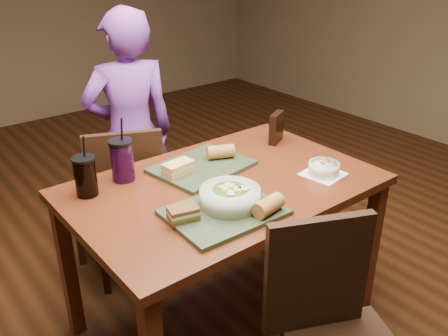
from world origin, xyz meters
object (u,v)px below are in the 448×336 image
(sandwich_far, at_px, (178,168))
(cup_berry, at_px, (122,160))
(chair_far, at_px, (120,197))
(cup_cola, at_px, (85,176))
(sandwich_near, at_px, (183,213))
(baguette_near, at_px, (268,206))
(tray_far, at_px, (202,167))
(dining_table, at_px, (224,201))
(tray_near, at_px, (224,212))
(baguette_far, at_px, (220,152))
(salad_bowl, at_px, (230,196))
(diner, at_px, (131,135))
(chip_bag, at_px, (276,128))
(chair_near, at_px, (333,325))
(soup_bowl, at_px, (324,168))

(sandwich_far, relative_size, cup_berry, 0.50)
(chair_far, distance_m, cup_cola, 0.58)
(chair_far, bearing_deg, sandwich_near, -98.36)
(sandwich_near, height_order, baguette_near, baguette_near)
(chair_far, bearing_deg, tray_far, -63.72)
(dining_table, distance_m, tray_near, 0.28)
(cup_berry, bearing_deg, baguette_far, -14.40)
(dining_table, distance_m, tray_far, 0.20)
(salad_bowl, height_order, baguette_far, salad_bowl)
(baguette_near, bearing_deg, diner, 87.19)
(cup_cola, xyz_separation_m, chip_bag, (1.00, -0.07, -0.01))
(chair_far, bearing_deg, cup_berry, -109.91)
(chair_far, bearing_deg, dining_table, -71.37)
(chair_far, height_order, diner, diner)
(chair_near, bearing_deg, chip_bag, 57.69)
(cup_cola, height_order, cup_berry, cup_berry)
(tray_near, bearing_deg, chair_near, -76.84)
(diner, relative_size, chip_bag, 8.93)
(cup_berry, bearing_deg, tray_far, -20.34)
(dining_table, relative_size, cup_berry, 4.59)
(chair_far, height_order, baguette_far, chair_far)
(chair_near, xyz_separation_m, diner, (0.07, 1.53, 0.22))
(dining_table, relative_size, sandwich_near, 10.69)
(chair_far, height_order, chip_bag, chip_bag)
(cup_cola, bearing_deg, baguette_near, -52.19)
(dining_table, distance_m, chair_far, 0.67)
(sandwich_near, bearing_deg, chair_far, 81.64)
(diner, distance_m, cup_cola, 0.80)
(chair_far, xyz_separation_m, tray_far, (0.22, -0.44, 0.27))
(tray_far, height_order, soup_bowl, soup_bowl)
(salad_bowl, bearing_deg, chair_near, -82.37)
(sandwich_near, height_order, baguette_far, baguette_far)
(soup_bowl, height_order, baguette_near, baguette_near)
(dining_table, distance_m, baguette_far, 0.26)
(soup_bowl, distance_m, cup_berry, 0.88)
(chip_bag, bearing_deg, chair_near, -148.33)
(salad_bowl, bearing_deg, baguette_near, -61.97)
(sandwich_near, distance_m, sandwich_far, 0.38)
(chair_far, height_order, cup_berry, cup_berry)
(baguette_near, distance_m, chip_bag, 0.75)
(chip_bag, bearing_deg, salad_bowl, -174.28)
(baguette_far, height_order, chip_bag, chip_bag)
(chair_near, height_order, salad_bowl, chair_near)
(baguette_near, height_order, cup_berry, cup_berry)
(sandwich_near, xyz_separation_m, sandwich_far, (0.20, 0.33, 0.00))
(salad_bowl, xyz_separation_m, sandwich_near, (-0.20, 0.02, -0.01))
(sandwich_far, height_order, baguette_far, baguette_far)
(baguette_far, distance_m, cup_berry, 0.46)
(diner, xyz_separation_m, chip_bag, (0.49, -0.66, 0.13))
(sandwich_near, bearing_deg, salad_bowl, -6.50)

